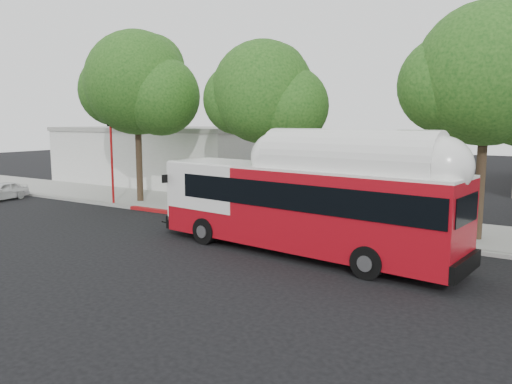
% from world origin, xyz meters
% --- Properties ---
extents(ground, '(120.00, 120.00, 0.00)m').
position_xyz_m(ground, '(0.00, 0.00, 0.00)').
color(ground, black).
rests_on(ground, ground).
extents(sidewalk, '(60.00, 5.00, 0.15)m').
position_xyz_m(sidewalk, '(0.00, 6.50, 0.07)').
color(sidewalk, gray).
rests_on(sidewalk, ground).
extents(curb_strip, '(60.00, 0.30, 0.15)m').
position_xyz_m(curb_strip, '(0.00, 3.90, 0.07)').
color(curb_strip, gray).
rests_on(curb_strip, ground).
extents(red_curb_segment, '(10.00, 0.32, 0.16)m').
position_xyz_m(red_curb_segment, '(-3.00, 3.90, 0.08)').
color(red_curb_segment, maroon).
rests_on(red_curb_segment, ground).
extents(street_tree_left, '(6.67, 5.80, 9.74)m').
position_xyz_m(street_tree_left, '(-8.53, 5.56, 6.60)').
color(street_tree_left, '#2D2116').
rests_on(street_tree_left, ground).
extents(street_tree_mid, '(5.75, 5.00, 8.62)m').
position_xyz_m(street_tree_mid, '(-0.59, 6.06, 5.91)').
color(street_tree_mid, '#2D2116').
rests_on(street_tree_mid, ground).
extents(street_tree_right, '(6.21, 5.40, 9.18)m').
position_xyz_m(street_tree_right, '(9.44, 5.86, 6.26)').
color(street_tree_right, '#2D2116').
rests_on(street_tree_right, ground).
extents(low_commercial_bldg, '(16.20, 10.20, 4.25)m').
position_xyz_m(low_commercial_bldg, '(-14.00, 14.00, 2.15)').
color(low_commercial_bldg, silver).
rests_on(low_commercial_bldg, ground).
extents(transit_bus, '(12.33, 3.76, 3.60)m').
position_xyz_m(transit_bus, '(3.98, 0.55, 1.68)').
color(transit_bus, '#A40B16').
rests_on(transit_bus, ground).
extents(parked_car, '(3.41, 1.76, 1.11)m').
position_xyz_m(parked_car, '(-16.81, 1.80, 0.55)').
color(parked_car, silver).
rests_on(parked_car, ground).
extents(signal_pole, '(0.13, 0.45, 4.71)m').
position_xyz_m(signal_pole, '(-9.74, 4.15, 2.42)').
color(signal_pole, '#B31315').
rests_on(signal_pole, ground).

